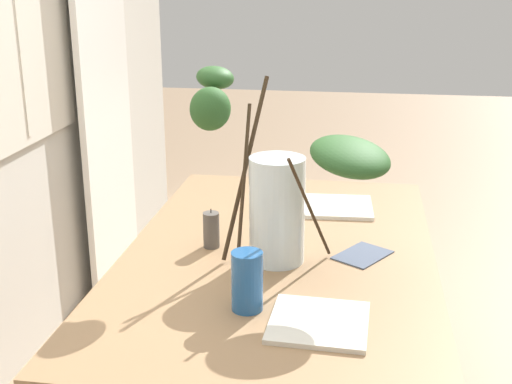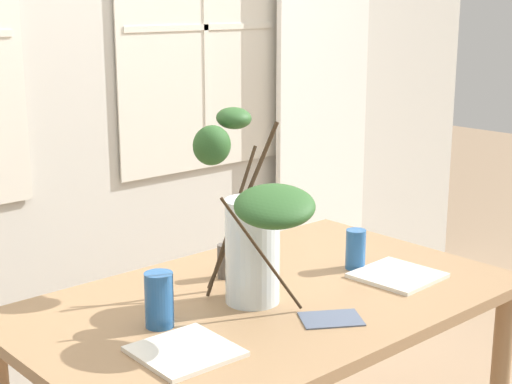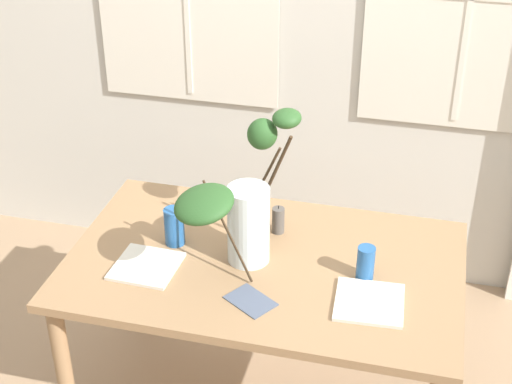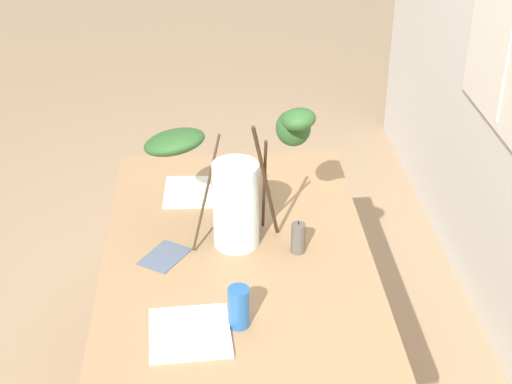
{
  "view_description": "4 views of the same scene",
  "coord_description": "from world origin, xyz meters",
  "px_view_note": "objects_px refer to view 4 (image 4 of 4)",
  "views": [
    {
      "loc": [
        -1.76,
        -0.21,
        1.51
      ],
      "look_at": [
        -0.06,
        0.06,
        0.94
      ],
      "focal_mm": 47.42,
      "sensor_mm": 36.0,
      "label": 1
    },
    {
      "loc": [
        -1.41,
        -1.53,
        1.57
      ],
      "look_at": [
        -0.03,
        0.02,
        1.05
      ],
      "focal_mm": 54.63,
      "sensor_mm": 36.0,
      "label": 2
    },
    {
      "loc": [
        0.52,
        -2.18,
        2.36
      ],
      "look_at": [
        -0.03,
        -0.0,
        1.03
      ],
      "focal_mm": 53.46,
      "sensor_mm": 36.0,
      "label": 3
    },
    {
      "loc": [
        2.08,
        -0.08,
        2.17
      ],
      "look_at": [
        -0.03,
        0.06,
        0.95
      ],
      "focal_mm": 54.06,
      "sensor_mm": 36.0,
      "label": 4
    }
  ],
  "objects_px": {
    "plate_square_right": "(190,333)",
    "pillar_candle": "(298,238)",
    "dining_table": "(238,275)",
    "vase_with_branches": "(232,184)",
    "drinking_glass_blue_right": "(239,307)",
    "plate_square_left": "(194,192)",
    "drinking_glass_blue_left": "(241,181)"
  },
  "relations": [
    {
      "from": "drinking_glass_blue_right",
      "to": "plate_square_left",
      "type": "height_order",
      "value": "drinking_glass_blue_right"
    },
    {
      "from": "plate_square_left",
      "to": "plate_square_right",
      "type": "bearing_deg",
      "value": -0.76
    },
    {
      "from": "drinking_glass_blue_right",
      "to": "pillar_candle",
      "type": "height_order",
      "value": "drinking_glass_blue_right"
    },
    {
      "from": "drinking_glass_blue_right",
      "to": "pillar_candle",
      "type": "distance_m",
      "value": 0.41
    },
    {
      "from": "dining_table",
      "to": "plate_square_right",
      "type": "bearing_deg",
      "value": -20.8
    },
    {
      "from": "plate_square_right",
      "to": "vase_with_branches",
      "type": "bearing_deg",
      "value": 163.23
    },
    {
      "from": "vase_with_branches",
      "to": "plate_square_left",
      "type": "bearing_deg",
      "value": -158.06
    },
    {
      "from": "drinking_glass_blue_right",
      "to": "plate_square_left",
      "type": "xyz_separation_m",
      "value": [
        -0.76,
        -0.13,
        -0.06
      ]
    },
    {
      "from": "dining_table",
      "to": "plate_square_left",
      "type": "distance_m",
      "value": 0.43
    },
    {
      "from": "plate_square_right",
      "to": "drinking_glass_blue_left",
      "type": "bearing_deg",
      "value": 166.22
    },
    {
      "from": "drinking_glass_blue_right",
      "to": "plate_square_right",
      "type": "distance_m",
      "value": 0.15
    },
    {
      "from": "dining_table",
      "to": "drinking_glass_blue_right",
      "type": "height_order",
      "value": "drinking_glass_blue_right"
    },
    {
      "from": "dining_table",
      "to": "vase_with_branches",
      "type": "bearing_deg",
      "value": -172.56
    },
    {
      "from": "dining_table",
      "to": "pillar_candle",
      "type": "xyz_separation_m",
      "value": [
        0.01,
        0.2,
        0.14
      ]
    },
    {
      "from": "dining_table",
      "to": "plate_square_left",
      "type": "xyz_separation_m",
      "value": [
        -0.4,
        -0.14,
        0.1
      ]
    },
    {
      "from": "dining_table",
      "to": "drinking_glass_blue_right",
      "type": "xyz_separation_m",
      "value": [
        0.36,
        -0.01,
        0.15
      ]
    },
    {
      "from": "plate_square_left",
      "to": "dining_table",
      "type": "bearing_deg",
      "value": 19.46
    },
    {
      "from": "drinking_glass_blue_left",
      "to": "pillar_candle",
      "type": "xyz_separation_m",
      "value": [
        0.36,
        0.17,
        -0.02
      ]
    },
    {
      "from": "drinking_glass_blue_right",
      "to": "plate_square_right",
      "type": "height_order",
      "value": "drinking_glass_blue_right"
    },
    {
      "from": "vase_with_branches",
      "to": "plate_square_right",
      "type": "distance_m",
      "value": 0.54
    },
    {
      "from": "plate_square_left",
      "to": "plate_square_right",
      "type": "relative_size",
      "value": 0.97
    },
    {
      "from": "vase_with_branches",
      "to": "plate_square_left",
      "type": "distance_m",
      "value": 0.41
    },
    {
      "from": "vase_with_branches",
      "to": "pillar_candle",
      "type": "distance_m",
      "value": 0.28
    },
    {
      "from": "dining_table",
      "to": "drinking_glass_blue_left",
      "type": "bearing_deg",
      "value": 174.76
    },
    {
      "from": "drinking_glass_blue_left",
      "to": "pillar_candle",
      "type": "relative_size",
      "value": 1.24
    },
    {
      "from": "plate_square_right",
      "to": "pillar_candle",
      "type": "height_order",
      "value": "pillar_candle"
    },
    {
      "from": "drinking_glass_blue_left",
      "to": "plate_square_right",
      "type": "xyz_separation_m",
      "value": [
        0.75,
        -0.18,
        -0.07
      ]
    },
    {
      "from": "drinking_glass_blue_left",
      "to": "dining_table",
      "type": "bearing_deg",
      "value": -5.24
    },
    {
      "from": "drinking_glass_blue_left",
      "to": "plate_square_right",
      "type": "distance_m",
      "value": 0.77
    },
    {
      "from": "dining_table",
      "to": "plate_square_left",
      "type": "height_order",
      "value": "plate_square_left"
    },
    {
      "from": "drinking_glass_blue_right",
      "to": "vase_with_branches",
      "type": "bearing_deg",
      "value": 179.78
    },
    {
      "from": "drinking_glass_blue_right",
      "to": "plate_square_left",
      "type": "relative_size",
      "value": 0.57
    }
  ]
}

